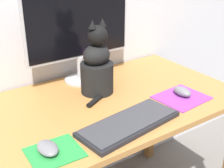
# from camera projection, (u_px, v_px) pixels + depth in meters

# --- Properties ---
(desk) EXTENTS (1.32, 0.72, 0.75)m
(desk) POSITION_uv_depth(u_px,v_px,m) (98.00, 122.00, 1.44)
(desk) COLOR #A87038
(desk) RESTS_ON ground_plane
(monitor) EXTENTS (0.56, 0.17, 0.48)m
(monitor) POSITION_uv_depth(u_px,v_px,m) (79.00, 28.00, 1.51)
(monitor) COLOR #B2B2B7
(monitor) RESTS_ON desk
(keyboard) EXTENTS (0.44, 0.22, 0.02)m
(keyboard) POSITION_uv_depth(u_px,v_px,m) (130.00, 123.00, 1.22)
(keyboard) COLOR black
(keyboard) RESTS_ON desk
(mousepad_left) EXTENTS (0.19, 0.16, 0.00)m
(mousepad_left) POSITION_uv_depth(u_px,v_px,m) (55.00, 152.00, 1.07)
(mousepad_left) COLOR #238438
(mousepad_left) RESTS_ON desk
(mousepad_right) EXTENTS (0.24, 0.21, 0.00)m
(mousepad_right) POSITION_uv_depth(u_px,v_px,m) (181.00, 97.00, 1.45)
(mousepad_right) COLOR purple
(mousepad_right) RESTS_ON desk
(computer_mouse_left) EXTENTS (0.07, 0.10, 0.03)m
(computer_mouse_left) POSITION_uv_depth(u_px,v_px,m) (48.00, 148.00, 1.06)
(computer_mouse_left) COLOR slate
(computer_mouse_left) RESTS_ON mousepad_left
(computer_mouse_right) EXTENTS (0.06, 0.10, 0.04)m
(computer_mouse_right) POSITION_uv_depth(u_px,v_px,m) (182.00, 92.00, 1.45)
(computer_mouse_right) COLOR slate
(computer_mouse_right) RESTS_ON mousepad_right
(cat) EXTENTS (0.21, 0.22, 0.35)m
(cat) POSITION_uv_depth(u_px,v_px,m) (97.00, 66.00, 1.45)
(cat) COLOR black
(cat) RESTS_ON desk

